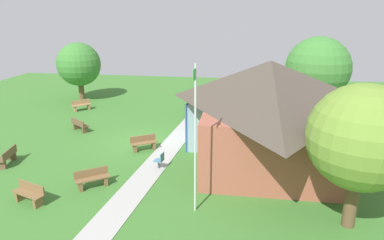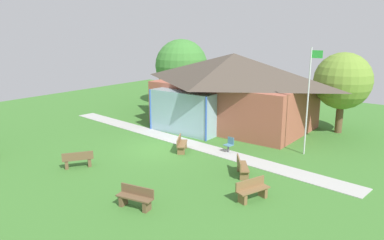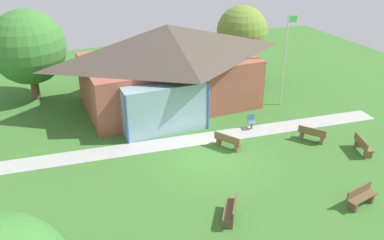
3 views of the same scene
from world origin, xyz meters
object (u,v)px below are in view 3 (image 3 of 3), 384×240
object	(u,v)px
flagpole	(285,57)
patio_chair_lawn_spare	(251,122)
pavilion	(168,64)
bench_rear_near_path	(228,141)
bench_front_center	(231,211)
tree_behind_pavilion_right	(242,31)
bench_front_right	(361,197)
bench_mid_right	(312,134)
tree_behind_pavilion_left	(28,47)
bench_lawn_far_right	(363,146)

from	to	relation	value
flagpole	patio_chair_lawn_spare	xyz separation A→B (m)	(-3.50, -2.27, -2.80)
pavilion	patio_chair_lawn_spare	distance (m)	6.48
bench_rear_near_path	bench_front_center	bearing A→B (deg)	-57.97
bench_front_center	tree_behind_pavilion_right	size ratio (longest dim) A/B	0.28
bench_front_center	bench_front_right	distance (m)	5.57
bench_mid_right	patio_chair_lawn_spare	distance (m)	3.42
pavilion	bench_front_right	xyz separation A→B (m)	(3.77, -13.13, -2.26)
bench_front_center	tree_behind_pavilion_right	bearing A→B (deg)	3.76
bench_front_center	bench_rear_near_path	bearing A→B (deg)	7.58
bench_front_center	bench_front_right	size ratio (longest dim) A/B	0.96
bench_front_right	patio_chair_lawn_spare	xyz separation A→B (m)	(-0.65, 7.91, 0.01)
bench_front_center	patio_chair_lawn_spare	distance (m)	8.15
bench_rear_near_path	bench_front_right	world-z (taller)	same
patio_chair_lawn_spare	bench_rear_near_path	bearing A→B (deg)	44.22
bench_front_right	tree_behind_pavilion_right	bearing A→B (deg)	-111.25
bench_front_right	tree_behind_pavilion_left	size ratio (longest dim) A/B	0.26
pavilion	bench_lawn_far_right	bearing A→B (deg)	-54.27
bench_rear_near_path	bench_mid_right	world-z (taller)	same
bench_mid_right	bench_lawn_far_right	xyz separation A→B (m)	(1.63, -2.00, 0.00)
bench_lawn_far_right	patio_chair_lawn_spare	xyz separation A→B (m)	(-3.91, 4.56, 0.01)
pavilion	bench_rear_near_path	distance (m)	7.12
pavilion	bench_rear_near_path	bearing A→B (deg)	-82.64
bench_lawn_far_right	flagpole	bearing A→B (deg)	-157.21
bench_rear_near_path	flagpole	bearing A→B (deg)	91.19
pavilion	bench_front_center	distance (m)	12.15
bench_front_center	patio_chair_lawn_spare	xyz separation A→B (m)	(4.77, 6.60, 0.01)
bench_front_center	flagpole	bearing A→B (deg)	-9.31
bench_front_right	tree_behind_pavilion_left	distance (m)	21.13
bench_mid_right	tree_behind_pavilion_right	xyz separation A→B (m)	(1.35, 10.55, 3.06)
bench_front_right	tree_behind_pavilion_left	xyz separation A→B (m)	(-11.65, 17.34, 3.12)
bench_rear_near_path	tree_behind_pavilion_left	distance (m)	14.33
bench_front_center	bench_mid_right	bearing A→B (deg)	-26.44
bench_lawn_far_right	tree_behind_pavilion_right	world-z (taller)	tree_behind_pavilion_right
tree_behind_pavilion_right	bench_mid_right	bearing A→B (deg)	-97.32
flagpole	bench_front_right	distance (m)	10.94
flagpole	bench_mid_right	size ratio (longest dim) A/B	3.98
bench_front_right	bench_lawn_far_right	bearing A→B (deg)	-144.77
pavilion	tree_behind_pavilion_left	world-z (taller)	tree_behind_pavilion_left
bench_rear_near_path	patio_chair_lawn_spare	world-z (taller)	patio_chair_lawn_spare
bench_mid_right	bench_lawn_far_right	bearing A→B (deg)	2.75
flagpole	bench_rear_near_path	size ratio (longest dim) A/B	3.88
bench_mid_right	bench_lawn_far_right	world-z (taller)	same
bench_front_center	bench_front_right	bearing A→B (deg)	-69.91
patio_chair_lawn_spare	tree_behind_pavilion_right	distance (m)	9.29
bench_front_right	tree_behind_pavilion_right	xyz separation A→B (m)	(2.98, 15.90, 3.06)
pavilion	tree_behind_pavilion_right	size ratio (longest dim) A/B	2.13
tree_behind_pavilion_left	pavilion	bearing A→B (deg)	-28.12
bench_lawn_far_right	tree_behind_pavilion_left	distance (m)	20.68
pavilion	patio_chair_lawn_spare	xyz separation A→B (m)	(3.12, -5.22, -2.25)
bench_rear_near_path	bench_front_right	distance (m)	7.06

